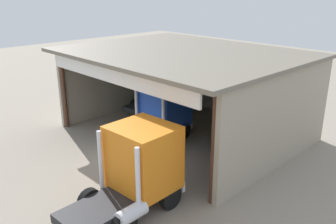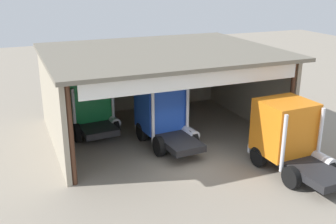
{
  "view_description": "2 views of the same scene",
  "coord_description": "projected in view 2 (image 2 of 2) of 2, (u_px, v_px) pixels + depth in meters",
  "views": [
    {
      "loc": [
        13.89,
        -10.09,
        8.47
      ],
      "look_at": [
        0.0,
        3.35,
        1.7
      ],
      "focal_mm": 38.61,
      "sensor_mm": 36.0,
      "label": 1
    },
    {
      "loc": [
        -8.13,
        -16.49,
        9.06
      ],
      "look_at": [
        0.0,
        3.35,
        1.7
      ],
      "focal_mm": 42.92,
      "sensor_mm": 36.0,
      "label": 2
    }
  ],
  "objects": [
    {
      "name": "workshop_shed",
      "position": [
        154.0,
        73.0,
        24.03
      ],
      "size": [
        12.9,
        10.42,
        5.05
      ],
      "color": "#9E937F",
      "rests_on": "ground"
    },
    {
      "name": "truck_orange_center_right_bay",
      "position": [
        288.0,
        135.0,
        19.27
      ],
      "size": [
        2.72,
        5.03,
        3.37
      ],
      "rotation": [
        0.0,
        0.0,
        0.05
      ],
      "color": "orange",
      "rests_on": "ground"
    },
    {
      "name": "truck_green_right_bay",
      "position": [
        88.0,
        102.0,
        24.03
      ],
      "size": [
        2.91,
        4.63,
        3.41
      ],
      "rotation": [
        0.0,
        0.0,
        0.07
      ],
      "color": "#197F3D",
      "rests_on": "ground"
    },
    {
      "name": "truck_blue_left_bay",
      "position": [
        163.0,
        110.0,
        22.34
      ],
      "size": [
        2.71,
        4.96,
        3.66
      ],
      "rotation": [
        0.0,
        0.0,
        0.07
      ],
      "color": "#1E47B7",
      "rests_on": "ground"
    },
    {
      "name": "tool_cart",
      "position": [
        182.0,
        105.0,
        27.76
      ],
      "size": [
        0.9,
        0.6,
        1.0
      ],
      "primitive_type": "cube",
      "color": "#1E59A5",
      "rests_on": "ground"
    },
    {
      "name": "ground_plane",
      "position": [
        193.0,
        164.0,
        20.29
      ],
      "size": [
        80.0,
        80.0,
        0.0
      ],
      "primitive_type": "plane",
      "color": "gray",
      "rests_on": "ground"
    },
    {
      "name": "oil_drum",
      "position": [
        184.0,
        101.0,
        28.71
      ],
      "size": [
        0.58,
        0.58,
        0.94
      ],
      "primitive_type": "cylinder",
      "color": "#B21E19",
      "rests_on": "ground"
    }
  ]
}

